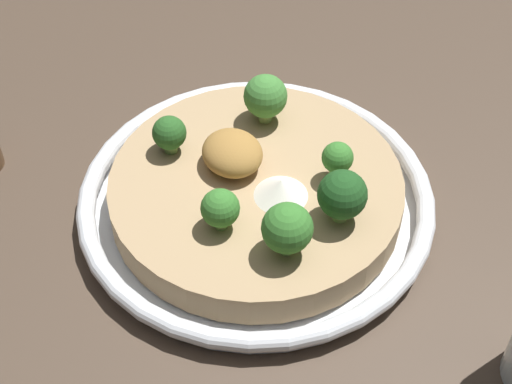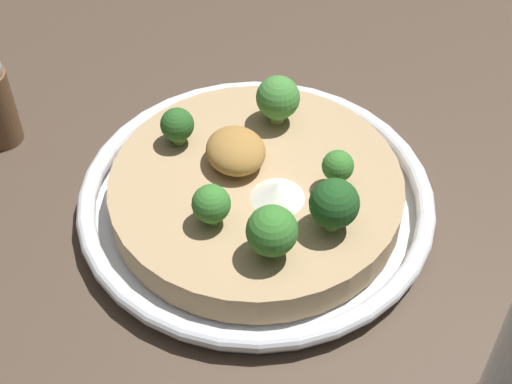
% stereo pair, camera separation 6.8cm
% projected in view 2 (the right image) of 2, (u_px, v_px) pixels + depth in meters
% --- Properties ---
extents(ground_plane, '(6.00, 6.00, 0.00)m').
position_uv_depth(ground_plane, '(256.00, 210.00, 0.70)').
color(ground_plane, '#47382B').
extents(risotto_bowl, '(0.31, 0.31, 0.04)m').
position_uv_depth(risotto_bowl, '(256.00, 197.00, 0.69)').
color(risotto_bowl, silver).
rests_on(risotto_bowl, ground_plane).
extents(cheese_sprinkle, '(0.05, 0.05, 0.02)m').
position_uv_depth(cheese_sprinkle, '(278.00, 190.00, 0.65)').
color(cheese_sprinkle, white).
rests_on(cheese_sprinkle, risotto_bowl).
extents(crispy_onion_garnish, '(0.06, 0.05, 0.03)m').
position_uv_depth(crispy_onion_garnish, '(236.00, 151.00, 0.68)').
color(crispy_onion_garnish, '#A37538').
rests_on(crispy_onion_garnish, risotto_bowl).
extents(broccoli_left, '(0.04, 0.04, 0.05)m').
position_uv_depth(broccoli_left, '(278.00, 98.00, 0.71)').
color(broccoli_left, '#84A856').
rests_on(broccoli_left, risotto_bowl).
extents(broccoli_front, '(0.03, 0.03, 0.04)m').
position_uv_depth(broccoli_front, '(211.00, 204.00, 0.62)').
color(broccoli_front, '#759E4C').
rests_on(broccoli_front, risotto_bowl).
extents(broccoli_front_right, '(0.04, 0.04, 0.05)m').
position_uv_depth(broccoli_front_right, '(272.00, 231.00, 0.60)').
color(broccoli_front_right, '#84A856').
rests_on(broccoli_front_right, risotto_bowl).
extents(broccoli_back_right, '(0.03, 0.03, 0.04)m').
position_uv_depth(broccoli_back_right, '(338.00, 168.00, 0.65)').
color(broccoli_back_right, '#668E47').
rests_on(broccoli_back_right, risotto_bowl).
extents(broccoli_front_left, '(0.03, 0.03, 0.04)m').
position_uv_depth(broccoli_front_left, '(177.00, 125.00, 0.69)').
color(broccoli_front_left, '#668E47').
rests_on(broccoli_front_left, risotto_bowl).
extents(broccoli_right, '(0.04, 0.04, 0.05)m').
position_uv_depth(broccoli_right, '(334.00, 204.00, 0.62)').
color(broccoli_right, '#84A856').
rests_on(broccoli_right, risotto_bowl).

